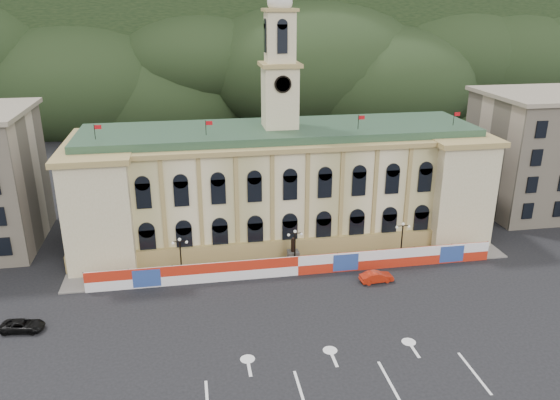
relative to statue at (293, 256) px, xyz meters
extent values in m
plane|color=black|center=(0.00, -18.00, -1.19)|extent=(260.00, 260.00, 0.00)
cube|color=black|center=(0.00, 112.00, 20.81)|extent=(230.00, 70.00, 44.00)
cube|color=#595651|center=(35.00, 92.00, 28.81)|extent=(22.00, 8.00, 14.00)
cube|color=#595651|center=(-48.00, 90.00, 24.81)|extent=(16.00, 7.00, 10.00)
cube|color=beige|center=(0.00, 10.00, 5.81)|extent=(55.00, 15.00, 14.00)
cube|color=#A38B4F|center=(0.00, 2.20, 0.01)|extent=(56.00, 0.80, 2.40)
cube|color=#A38B4F|center=(0.00, 10.00, 13.11)|extent=(56.20, 16.20, 0.60)
cube|color=#305038|center=(0.00, 10.00, 13.81)|extent=(53.00, 13.00, 1.20)
cube|color=beige|center=(-23.50, 9.00, 5.81)|extent=(8.00, 17.00, 14.00)
cube|color=beige|center=(23.50, 9.00, 5.81)|extent=(8.00, 17.00, 14.00)
cube|color=beige|center=(0.00, 10.00, 18.41)|extent=(4.40, 4.40, 8.00)
cube|color=#A38B4F|center=(0.00, 10.00, 22.61)|extent=(5.20, 5.20, 0.50)
cube|color=beige|center=(0.00, 10.00, 25.91)|extent=(3.60, 3.60, 6.50)
cube|color=#A38B4F|center=(0.00, 10.00, 29.31)|extent=(4.20, 4.20, 0.40)
cylinder|color=black|center=(0.00, 7.70, 20.41)|extent=(2.20, 0.20, 2.20)
ellipsoid|color=beige|center=(0.00, 10.00, 30.21)|extent=(3.20, 3.20, 2.72)
cube|color=#BEAE93|center=(43.00, 13.00, 7.81)|extent=(20.00, 16.00, 18.00)
cube|color=gray|center=(43.00, 13.00, 17.11)|extent=(21.00, 17.00, 0.60)
cube|color=red|center=(0.00, -3.00, 0.06)|extent=(50.00, 0.25, 2.50)
cube|color=#2B4691|center=(-18.00, -3.14, 0.06)|extent=(3.20, 0.05, 2.20)
cube|color=#2B4691|center=(6.00, -3.14, 0.06)|extent=(3.20, 0.05, 2.20)
cube|color=#2B4691|center=(20.00, -3.14, 0.06)|extent=(3.20, 0.05, 2.20)
cube|color=slate|center=(0.00, -0.25, -1.11)|extent=(56.00, 5.50, 0.16)
cube|color=#595651|center=(0.00, 0.00, -0.29)|extent=(1.40, 1.40, 1.80)
cylinder|color=black|center=(0.00, 0.00, 1.41)|extent=(0.60, 0.60, 1.60)
sphere|color=black|center=(0.00, 0.00, 2.31)|extent=(0.44, 0.44, 0.44)
cylinder|color=black|center=(-14.00, -1.00, -1.04)|extent=(0.44, 0.44, 0.30)
cylinder|color=black|center=(-14.00, -1.00, 1.21)|extent=(0.18, 0.18, 4.80)
cube|color=black|center=(-14.00, -1.00, 3.51)|extent=(1.60, 0.08, 0.08)
sphere|color=silver|center=(-14.80, -1.00, 3.36)|extent=(0.36, 0.36, 0.36)
sphere|color=silver|center=(-13.20, -1.00, 3.36)|extent=(0.36, 0.36, 0.36)
sphere|color=silver|center=(-14.00, -1.00, 3.76)|extent=(0.40, 0.40, 0.40)
cylinder|color=black|center=(0.00, -1.00, -1.04)|extent=(0.44, 0.44, 0.30)
cylinder|color=black|center=(0.00, -1.00, 1.21)|extent=(0.18, 0.18, 4.80)
cube|color=black|center=(0.00, -1.00, 3.51)|extent=(1.60, 0.08, 0.08)
sphere|color=silver|center=(-0.80, -1.00, 3.36)|extent=(0.36, 0.36, 0.36)
sphere|color=silver|center=(0.80, -1.00, 3.36)|extent=(0.36, 0.36, 0.36)
sphere|color=silver|center=(0.00, -1.00, 3.76)|extent=(0.40, 0.40, 0.40)
cylinder|color=black|center=(14.00, -1.00, -1.04)|extent=(0.44, 0.44, 0.30)
cylinder|color=black|center=(14.00, -1.00, 1.21)|extent=(0.18, 0.18, 4.80)
cube|color=black|center=(14.00, -1.00, 3.51)|extent=(1.60, 0.08, 0.08)
sphere|color=silver|center=(13.20, -1.00, 3.36)|extent=(0.36, 0.36, 0.36)
sphere|color=silver|center=(14.80, -1.00, 3.36)|extent=(0.36, 0.36, 0.36)
sphere|color=silver|center=(14.00, -1.00, 3.76)|extent=(0.40, 0.40, 0.40)
imported|color=#B3200C|center=(8.89, -6.28, -0.52)|extent=(2.04, 4.25, 1.33)
imported|color=black|center=(-30.00, -9.96, -0.59)|extent=(3.08, 4.81, 1.20)
camera|label=1|loc=(-12.28, -61.26, 30.59)|focal=35.00mm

